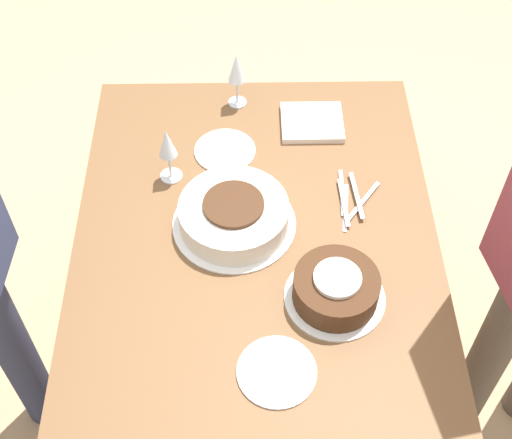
% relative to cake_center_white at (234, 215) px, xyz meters
% --- Properties ---
extents(ground_plane, '(12.00, 12.00, 0.00)m').
position_rel_cake_center_white_xyz_m(ground_plane, '(-0.02, -0.06, -0.80)').
color(ground_plane, tan).
extents(dining_table, '(1.21, 0.96, 0.76)m').
position_rel_cake_center_white_xyz_m(dining_table, '(-0.02, -0.06, -0.17)').
color(dining_table, brown).
rests_on(dining_table, ground_plane).
extents(cake_center_white, '(0.33, 0.33, 0.09)m').
position_rel_cake_center_white_xyz_m(cake_center_white, '(0.00, 0.00, 0.00)').
color(cake_center_white, white).
rests_on(cake_center_white, dining_table).
extents(cake_front_chocolate, '(0.25, 0.25, 0.09)m').
position_rel_cake_center_white_xyz_m(cake_front_chocolate, '(-0.24, -0.25, 0.00)').
color(cake_front_chocolate, white).
rests_on(cake_front_chocolate, dining_table).
extents(wine_glass_near, '(0.06, 0.06, 0.19)m').
position_rel_cake_center_white_xyz_m(wine_glass_near, '(0.48, -0.01, 0.09)').
color(wine_glass_near, silver).
rests_on(wine_glass_near, dining_table).
extents(wine_glass_far, '(0.06, 0.06, 0.18)m').
position_rel_cake_center_white_xyz_m(wine_glass_far, '(0.18, 0.18, 0.08)').
color(wine_glass_far, silver).
rests_on(wine_glass_far, dining_table).
extents(dessert_plate_left, '(0.19, 0.19, 0.01)m').
position_rel_cake_center_white_xyz_m(dessert_plate_left, '(-0.44, -0.10, -0.04)').
color(dessert_plate_left, silver).
rests_on(dessert_plate_left, dining_table).
extents(dessert_plate_right, '(0.18, 0.18, 0.01)m').
position_rel_cake_center_white_xyz_m(dessert_plate_right, '(0.27, 0.03, -0.04)').
color(dessert_plate_right, silver).
rests_on(dessert_plate_right, dining_table).
extents(fork_pile, '(0.22, 0.12, 0.01)m').
position_rel_cake_center_white_xyz_m(fork_pile, '(0.08, -0.32, -0.03)').
color(fork_pile, silver).
rests_on(fork_pile, dining_table).
extents(napkin_stack, '(0.16, 0.19, 0.02)m').
position_rel_cake_center_white_xyz_m(napkin_stack, '(0.38, -0.23, -0.03)').
color(napkin_stack, silver).
rests_on(napkin_stack, dining_table).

